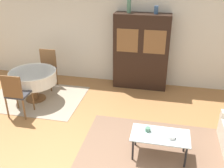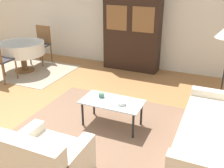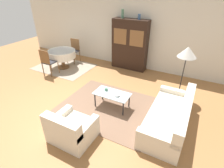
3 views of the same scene
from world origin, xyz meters
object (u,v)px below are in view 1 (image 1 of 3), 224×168
object	(u,v)px
bowl	(171,137)
vase_tall	(129,6)
display_cabinet	(141,52)
dining_chair_far	(47,66)
cup	(148,129)
dining_table	(33,77)
dining_chair_near	(16,92)
vase_short	(156,10)
coffee_table	(160,137)

from	to	relation	value
bowl	vase_tall	xyz separation A→B (m)	(-1.18, 2.79, 1.64)
vase_tall	bowl	bearing A→B (deg)	-67.00
display_cabinet	dining_chair_far	world-z (taller)	display_cabinet
cup	dining_table	bearing A→B (deg)	154.15
dining_chair_near	vase_short	world-z (taller)	vase_short
display_cabinet	vase_short	size ratio (longest dim) A/B	10.37
dining_chair_far	bowl	xyz separation A→B (m)	(3.26, -2.27, -0.11)
display_cabinet	vase_tall	distance (m)	1.19
dining_table	cup	distance (m)	3.18
dining_chair_far	dining_chair_near	bearing A→B (deg)	90.00
display_cabinet	dining_chair_far	xyz separation A→B (m)	(-2.42, -0.52, -0.39)
dining_chair_far	cup	world-z (taller)	dining_chair_far
dining_chair_far	bowl	world-z (taller)	dining_chair_far
display_cabinet	bowl	distance (m)	2.95
coffee_table	cup	xyz separation A→B (m)	(-0.22, 0.06, 0.08)
coffee_table	bowl	xyz separation A→B (m)	(0.18, -0.05, 0.08)
display_cabinet	dining_table	xyz separation A→B (m)	(-2.42, -1.29, -0.38)
dining_table	dining_chair_near	distance (m)	0.77
coffee_table	bowl	world-z (taller)	bowl
display_cabinet	cup	size ratio (longest dim) A/B	21.19
dining_table	dining_chair_far	world-z (taller)	dining_chair_far
coffee_table	vase_short	world-z (taller)	vase_short
coffee_table	cup	bearing A→B (deg)	164.09
display_cabinet	vase_short	world-z (taller)	vase_short
dining_table	dining_chair_far	distance (m)	0.77
dining_chair_near	vase_short	xyz separation A→B (m)	(2.73, 2.06, 1.47)
display_cabinet	dining_table	bearing A→B (deg)	-152.00
dining_chair_near	cup	world-z (taller)	dining_chair_near
bowl	vase_short	distance (m)	3.25
display_cabinet	bowl	world-z (taller)	display_cabinet
display_cabinet	coffee_table	bearing A→B (deg)	-76.55
dining_table	dining_chair_far	bearing A→B (deg)	90.00
dining_chair_near	vase_tall	xyz separation A→B (m)	(2.07, 2.06, 1.53)
coffee_table	dining_table	distance (m)	3.41
bowl	vase_short	xyz separation A→B (m)	(-0.53, 2.79, 1.57)
cup	vase_short	bearing A→B (deg)	92.73
display_cabinet	cup	world-z (taller)	display_cabinet
coffee_table	vase_tall	xyz separation A→B (m)	(-1.01, 2.74, 1.71)
coffee_table	display_cabinet	bearing A→B (deg)	103.45
dining_chair_far	vase_short	size ratio (longest dim) A/B	5.32
dining_chair_far	cup	size ratio (longest dim) A/B	10.88
dining_table	vase_short	size ratio (longest dim) A/B	5.83
display_cabinet	vase_short	xyz separation A→B (m)	(0.31, 0.00, 1.07)
dining_table	coffee_table	bearing A→B (deg)	-25.19
cup	bowl	world-z (taller)	cup
dining_table	dining_chair_near	xyz separation A→B (m)	(0.00, -0.77, -0.01)
bowl	vase_short	size ratio (longest dim) A/B	0.74
dining_chair_far	bowl	distance (m)	3.97
display_cabinet	bowl	size ratio (longest dim) A/B	13.92
coffee_table	vase_short	distance (m)	3.21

